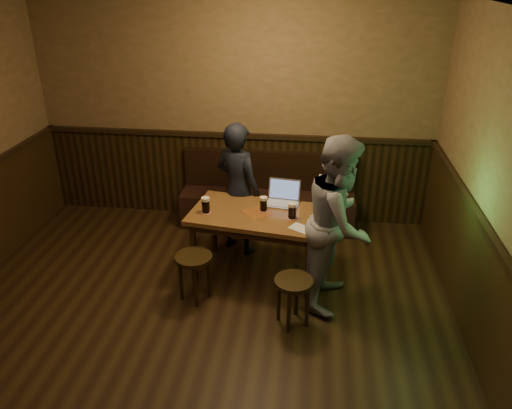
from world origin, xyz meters
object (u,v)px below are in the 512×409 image
at_px(pint_right, 292,211).
at_px(stool_right, 293,289).
at_px(pint_mid, 263,204).
at_px(person_suit, 238,189).
at_px(bench, 268,202).
at_px(laptop, 283,197).
at_px(person_grey, 339,223).
at_px(pint_left, 206,205).
at_px(pub_table, 257,221).
at_px(stool_left, 194,265).

bearing_deg(pint_right, stool_right, -84.91).
distance_m(pint_mid, pint_right, 0.34).
relative_size(stool_right, person_suit, 0.31).
bearing_deg(bench, person_suit, -112.96).
distance_m(laptop, person_grey, 0.86).
relative_size(stool_right, pint_mid, 3.05).
xyz_separation_m(pint_right, person_grey, (0.46, -0.27, 0.04)).
relative_size(stool_right, pint_left, 2.80).
bearing_deg(pub_table, pint_mid, 47.89).
height_order(bench, pint_left, bench).
relative_size(stool_right, laptop, 1.28).
relative_size(stool_left, pint_right, 2.92).
bearing_deg(pint_right, person_suit, 138.45).
distance_m(stool_left, laptop, 1.22).
bearing_deg(person_suit, pint_mid, 156.00).
bearing_deg(pint_right, pint_mid, 156.12).
relative_size(pint_left, pint_right, 1.02).
relative_size(pub_table, person_suit, 0.95).
relative_size(stool_left, laptop, 1.32).
bearing_deg(pub_table, person_suit, 128.38).
xyz_separation_m(stool_right, laptop, (-0.18, 1.09, 0.41)).
height_order(pint_mid, pint_right, pint_right).
xyz_separation_m(laptop, person_grey, (0.58, -0.63, 0.06)).
distance_m(bench, pint_right, 1.39).
height_order(stool_left, person_grey, person_grey).
relative_size(pint_right, person_grey, 0.10).
bearing_deg(laptop, stool_right, -73.15).
xyz_separation_m(pub_table, stool_left, (-0.57, -0.55, -0.24)).
xyz_separation_m(pint_mid, laptop, (0.19, 0.22, -0.02)).
distance_m(bench, stool_right, 2.02).
bearing_deg(person_grey, bench, 42.82).
xyz_separation_m(stool_right, pint_right, (-0.07, 0.73, 0.44)).
bearing_deg(pint_mid, bench, 93.09).
bearing_deg(stool_left, pub_table, 43.90).
bearing_deg(laptop, pint_left, -149.49).
bearing_deg(pub_table, pint_left, -164.53).
distance_m(stool_right, person_grey, 0.77).
height_order(pub_table, stool_left, pub_table).
relative_size(pint_right, person_suit, 0.11).
bearing_deg(stool_right, laptop, 99.58).
relative_size(pub_table, person_grey, 0.86).
bearing_deg(laptop, pint_mid, -123.41).
bearing_deg(stool_right, pub_table, 117.84).
height_order(pint_left, person_grey, person_grey).
relative_size(bench, person_suit, 1.41).
distance_m(stool_right, pint_left, 1.30).
bearing_deg(pub_table, pint_right, -4.98).
bearing_deg(pint_left, stool_right, -38.00).
bearing_deg(pint_mid, stool_left, -136.49).
bearing_deg(person_grey, pint_right, 73.38).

